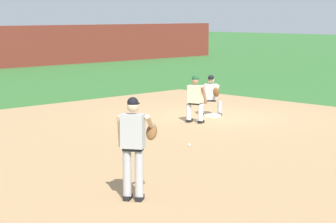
# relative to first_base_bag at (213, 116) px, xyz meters

# --- Properties ---
(ground_plane) EXTENTS (160.00, 160.00, 0.00)m
(ground_plane) POSITION_rel_first_base_bag_xyz_m (0.00, 0.00, -0.04)
(ground_plane) COLOR #336B2D
(infield_dirt_patch) EXTENTS (18.00, 18.00, 0.01)m
(infield_dirt_patch) POSITION_rel_first_base_bag_xyz_m (-4.11, -2.70, -0.04)
(infield_dirt_patch) COLOR tan
(infield_dirt_patch) RESTS_ON ground
(first_base_bag) EXTENTS (0.38, 0.38, 0.09)m
(first_base_bag) POSITION_rel_first_base_bag_xyz_m (0.00, 0.00, 0.00)
(first_base_bag) COLOR white
(first_base_bag) RESTS_ON ground
(baseball) EXTENTS (0.07, 0.07, 0.07)m
(baseball) POSITION_rel_first_base_bag_xyz_m (-3.97, -2.74, -0.01)
(baseball) COLOR white
(baseball) RESTS_ON ground
(pitcher) EXTENTS (0.84, 0.57, 1.86)m
(pitcher) POSITION_rel_first_base_bag_xyz_m (-8.17, -5.39, 1.01)
(pitcher) COLOR black
(pitcher) RESTS_ON ground
(first_baseman) EXTENTS (0.80, 1.05, 1.34)m
(first_baseman) POSITION_rel_first_base_bag_xyz_m (0.17, 0.22, 0.69)
(first_baseman) COLOR black
(first_baseman) RESTS_ON ground
(baserunner) EXTENTS (0.56, 0.66, 1.46)m
(baserunner) POSITION_rel_first_base_bag_xyz_m (-1.24, -0.38, 0.75)
(baserunner) COLOR black
(baserunner) RESTS_ON ground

